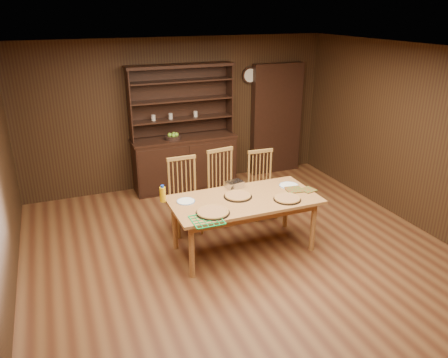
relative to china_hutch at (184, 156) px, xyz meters
name	(u,v)px	position (x,y,z in m)	size (l,w,h in m)	color
floor	(249,263)	(0.00, -2.75, -0.60)	(6.00, 6.00, 0.00)	brown
room_shell	(252,145)	(0.00, -2.75, 0.98)	(6.00, 6.00, 6.00)	silver
china_hutch	(184,156)	(0.00, 0.00, 0.00)	(1.84, 0.52, 2.17)	black
doorway	(276,119)	(1.90, 0.15, 0.45)	(1.00, 0.18, 2.10)	black
wall_clock	(250,75)	(1.35, 0.20, 1.30)	(0.30, 0.05, 0.30)	black
dining_table	(244,204)	(0.08, -2.40, 0.08)	(1.92, 0.96, 0.75)	#B8813F
chair_left	(184,192)	(-0.47, -1.55, -0.01)	(0.45, 0.43, 1.09)	olive
chair_center	(223,183)	(0.16, -1.46, 0.00)	(0.52, 0.50, 1.11)	olive
chair_right	(262,182)	(0.78, -1.52, -0.05)	(0.45, 0.43, 1.04)	olive
pizza_left	(213,212)	(-0.45, -2.66, 0.17)	(0.41, 0.41, 0.04)	black
pizza_right	(287,199)	(0.58, -2.65, 0.17)	(0.36, 0.36, 0.04)	black
pizza_center	(238,196)	(0.02, -2.33, 0.17)	(0.37, 0.37, 0.04)	black
cooling_rack	(207,220)	(-0.58, -2.81, 0.16)	(0.34, 0.34, 0.02)	green
plate_left	(186,201)	(-0.65, -2.22, 0.16)	(0.24, 0.24, 0.02)	white
plate_right	(289,185)	(0.83, -2.25, 0.16)	(0.27, 0.27, 0.02)	white
foil_dish	(234,184)	(0.11, -2.02, 0.20)	(0.23, 0.16, 0.09)	silver
juice_bottle	(163,194)	(-0.92, -2.10, 0.26)	(0.08, 0.08, 0.22)	#F1AB0C
pot_holder_a	(308,190)	(0.99, -2.48, 0.16)	(0.18, 0.18, 0.01)	#9D2012
pot_holder_b	(294,190)	(0.82, -2.41, 0.16)	(0.22, 0.22, 0.02)	#9D2012
fruit_bowl	(173,137)	(-0.21, -0.07, 0.39)	(0.28, 0.28, 0.12)	black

